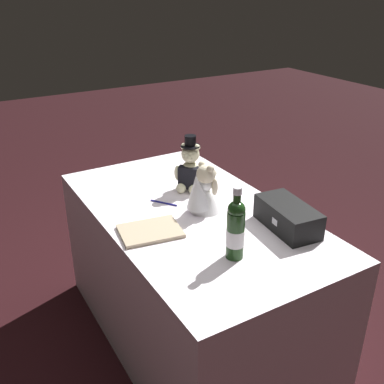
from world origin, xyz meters
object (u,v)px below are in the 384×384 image
champagne_bottle (236,229)px  guestbook (150,231)px  gift_case_black (288,216)px  teddy_bear_groom (190,170)px  teddy_bear_bride (203,191)px  signing_pen (165,203)px

champagne_bottle → guestbook: bearing=-148.6°
champagne_bottle → gift_case_black: (-0.07, 0.33, -0.07)m
teddy_bear_groom → teddy_bear_bride: bearing=-15.8°
signing_pen → teddy_bear_groom: bearing=113.3°
signing_pen → gift_case_black: (0.48, 0.36, 0.05)m
teddy_bear_bride → signing_pen: bearing=-142.1°
champagne_bottle → guestbook: 0.41m
teddy_bear_bride → gift_case_black: teddy_bear_bride is taller
teddy_bear_groom → gift_case_black: size_ratio=0.89×
champagne_bottle → guestbook: champagne_bottle is taller
guestbook → teddy_bear_bride: bearing=109.8°
signing_pen → guestbook: bearing=-40.0°
teddy_bear_bride → signing_pen: size_ratio=1.90×
gift_case_black → guestbook: size_ratio=1.26×
teddy_bear_groom → gift_case_black: 0.59m
champagne_bottle → signing_pen: champagne_bottle is taller
champagne_bottle → gift_case_black: bearing=101.8°
champagne_bottle → guestbook: (-0.34, -0.21, -0.12)m
champagne_bottle → teddy_bear_bride: bearing=165.9°
teddy_bear_groom → guestbook: size_ratio=1.12×
gift_case_black → signing_pen: bearing=-143.7°
champagne_bottle → gift_case_black: size_ratio=0.92×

